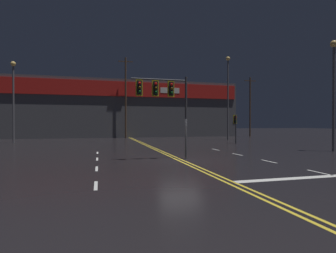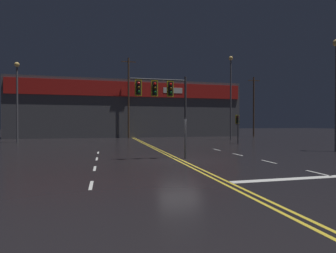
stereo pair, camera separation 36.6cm
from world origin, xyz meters
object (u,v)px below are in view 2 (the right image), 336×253
(streetlight_near_right, at_px, (231,88))
(streetlight_median_approach, at_px, (336,79))
(traffic_signal_corner_northeast, at_px, (238,123))
(traffic_signal_median, at_px, (162,94))
(streetlight_far_right, at_px, (17,91))

(streetlight_near_right, relative_size, streetlight_median_approach, 1.29)
(traffic_signal_corner_northeast, bearing_deg, streetlight_near_right, 68.93)
(traffic_signal_corner_northeast, bearing_deg, traffic_signal_median, -136.13)
(traffic_signal_median, xyz_separation_m, streetlight_median_approach, (14.24, 1.07, 1.67))
(traffic_signal_corner_northeast, height_order, streetlight_far_right, streetlight_far_right)
(traffic_signal_median, xyz_separation_m, traffic_signal_corner_northeast, (10.79, 10.38, -1.68))
(streetlight_near_right, bearing_deg, streetlight_median_approach, -86.61)
(streetlight_median_approach, relative_size, streetlight_far_right, 0.95)
(streetlight_near_right, bearing_deg, traffic_signal_corner_northeast, -111.07)
(traffic_signal_corner_northeast, bearing_deg, streetlight_far_right, 163.10)
(streetlight_far_right, bearing_deg, traffic_signal_corner_northeast, -16.90)
(traffic_signal_median, distance_m, streetlight_median_approach, 14.38)
(traffic_signal_median, relative_size, streetlight_far_right, 0.55)
(traffic_signal_median, height_order, streetlight_far_right, streetlight_far_right)
(streetlight_median_approach, xyz_separation_m, streetlight_far_right, (-27.45, 16.60, 0.27))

